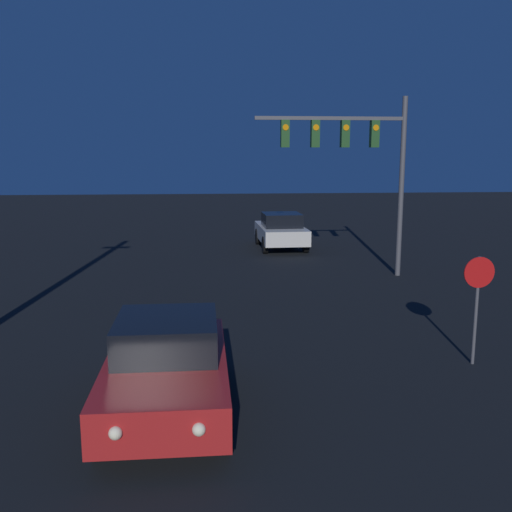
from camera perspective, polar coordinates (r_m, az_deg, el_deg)
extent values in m
cube|color=#B21E1E|center=(9.68, -8.89, -11.67)|extent=(1.96, 4.09, 0.66)
cube|color=black|center=(9.66, -8.92, -7.79)|extent=(1.66, 1.79, 0.59)
cylinder|color=black|center=(8.65, -3.18, -16.75)|extent=(0.22, 0.74, 0.74)
cylinder|color=black|center=(8.78, -15.41, -16.70)|extent=(0.22, 0.74, 0.74)
cylinder|color=black|center=(10.96, -3.71, -10.73)|extent=(0.22, 0.74, 0.74)
cylinder|color=black|center=(11.06, -13.14, -10.79)|extent=(0.22, 0.74, 0.74)
sphere|color=#F9EFC6|center=(7.76, -5.74, -16.88)|extent=(0.18, 0.18, 0.18)
sphere|color=#F9EFC6|center=(7.84, -13.89, -16.83)|extent=(0.18, 0.18, 0.18)
cube|color=beige|center=(25.84, 2.50, 2.31)|extent=(2.05, 4.13, 0.66)
cube|color=black|center=(25.56, 2.59, 3.63)|extent=(1.70, 1.83, 0.59)
cylinder|color=black|center=(27.00, 0.21, 1.97)|extent=(0.23, 0.75, 0.74)
cylinder|color=black|center=(27.27, 3.93, 2.02)|extent=(0.23, 0.75, 0.74)
cylinder|color=black|center=(24.52, 0.91, 1.11)|extent=(0.23, 0.75, 0.74)
cylinder|color=black|center=(24.82, 4.99, 1.18)|extent=(0.23, 0.75, 0.74)
sphere|color=#F9EFC6|center=(27.77, 0.75, 3.02)|extent=(0.18, 0.18, 0.18)
sphere|color=#F9EFC6|center=(27.93, 2.92, 3.05)|extent=(0.18, 0.18, 0.18)
cylinder|color=#4C4C51|center=(20.45, 14.33, 6.59)|extent=(0.18, 0.18, 6.16)
cube|color=#4C4C51|center=(19.75, 7.45, 13.50)|extent=(5.09, 0.12, 0.12)
cube|color=#1E471E|center=(20.11, 11.76, 11.86)|extent=(0.28, 0.28, 0.90)
cylinder|color=orange|center=(19.98, 11.91, 12.45)|extent=(0.20, 0.02, 0.20)
cube|color=#1E471E|center=(19.85, 8.88, 11.97)|extent=(0.28, 0.28, 0.90)
cylinder|color=orange|center=(19.71, 9.01, 12.57)|extent=(0.20, 0.02, 0.20)
cube|color=#1E471E|center=(19.63, 5.93, 12.06)|extent=(0.28, 0.28, 0.90)
cylinder|color=orange|center=(19.49, 6.03, 12.67)|extent=(0.20, 0.02, 0.20)
cube|color=#1E471E|center=(19.47, 2.92, 12.12)|extent=(0.28, 0.28, 0.90)
cylinder|color=orange|center=(19.32, 2.98, 12.73)|extent=(0.20, 0.02, 0.20)
cylinder|color=#4C4C51|center=(12.46, 21.14, -5.16)|extent=(0.07, 0.07, 2.25)
cylinder|color=red|center=(12.27, 21.42, -1.53)|extent=(0.63, 0.03, 0.63)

